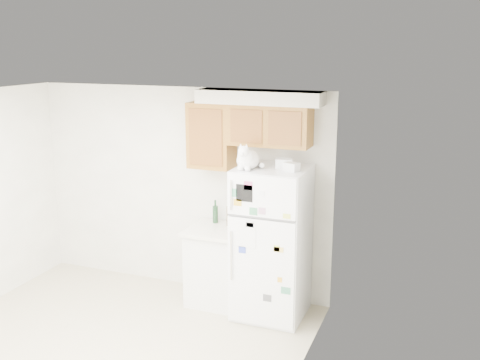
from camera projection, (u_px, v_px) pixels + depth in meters
The scene contains 8 objects.
room_shell at pixel (106, 191), 5.17m from camera, with size 3.84×4.04×2.52m.
refrigerator at pixel (271, 243), 6.19m from camera, with size 0.76×0.78×1.70m.
base_counter at pixel (217, 265), 6.59m from camera, with size 0.64×0.64×0.92m.
cat at pixel (247, 159), 5.91m from camera, with size 0.29×0.42×0.30m.
storage_box_back at pixel (284, 163), 5.98m from camera, with size 0.18×0.13×0.10m, color white.
storage_box_front at pixel (292, 167), 5.84m from camera, with size 0.15×0.11×0.09m, color white.
bottle_green at pixel (215, 211), 6.64m from camera, with size 0.06×0.06×0.28m, color #19381E, non-canonical shape.
bottle_amber at pixel (230, 213), 6.52m from camera, with size 0.07×0.07×0.31m, color #593814, non-canonical shape.
Camera 1 is at (3.07, -3.98, 3.00)m, focal length 42.00 mm.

